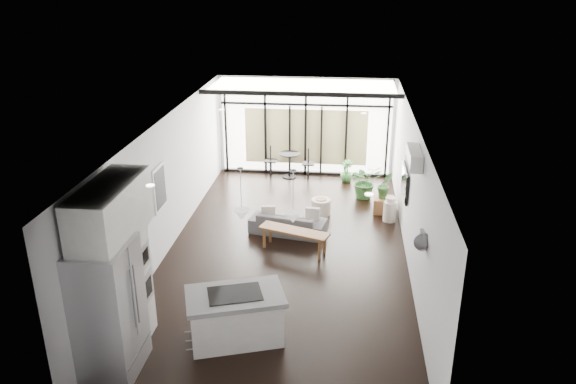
% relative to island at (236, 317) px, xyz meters
% --- Properties ---
extents(floor, '(5.00, 10.00, 0.00)m').
position_rel_island_xyz_m(floor, '(0.47, 3.05, -0.42)').
color(floor, black).
rests_on(floor, ground).
extents(ceiling, '(5.00, 10.00, 0.00)m').
position_rel_island_xyz_m(ceiling, '(0.47, 3.05, 2.38)').
color(ceiling, white).
rests_on(ceiling, ground).
extents(wall_left, '(0.02, 10.00, 2.80)m').
position_rel_island_xyz_m(wall_left, '(-2.03, 3.05, 0.98)').
color(wall_left, silver).
rests_on(wall_left, ground).
extents(wall_right, '(0.02, 10.00, 2.80)m').
position_rel_island_xyz_m(wall_right, '(2.97, 3.05, 0.98)').
color(wall_right, silver).
rests_on(wall_right, ground).
extents(wall_back, '(5.00, 0.02, 2.80)m').
position_rel_island_xyz_m(wall_back, '(0.47, 8.05, 0.98)').
color(wall_back, silver).
rests_on(wall_back, ground).
extents(wall_front, '(5.00, 0.02, 2.80)m').
position_rel_island_xyz_m(wall_front, '(0.47, -1.95, 0.98)').
color(wall_front, silver).
rests_on(wall_front, ground).
extents(glazing, '(5.00, 0.20, 2.80)m').
position_rel_island_xyz_m(glazing, '(0.47, 7.93, 0.98)').
color(glazing, black).
rests_on(glazing, ground).
extents(skylight, '(4.70, 1.90, 0.06)m').
position_rel_island_xyz_m(skylight, '(0.47, 7.05, 2.35)').
color(skylight, white).
rests_on(skylight, ceiling).
extents(neighbour_building, '(3.50, 0.02, 1.60)m').
position_rel_island_xyz_m(neighbour_building, '(0.47, 8.00, 0.68)').
color(neighbour_building, '#CBBA82').
rests_on(neighbour_building, ground).
extents(island, '(1.74, 1.34, 0.84)m').
position_rel_island_xyz_m(island, '(0.00, 0.00, 0.00)').
color(island, white).
rests_on(island, floor).
extents(cooktop, '(0.96, 0.79, 0.01)m').
position_rel_island_xyz_m(cooktop, '(0.00, 0.00, 0.42)').
color(cooktop, black).
rests_on(cooktop, island).
extents(fridge, '(0.79, 0.99, 2.05)m').
position_rel_island_xyz_m(fridge, '(-1.67, -0.90, 0.61)').
color(fridge, '#A6A6AB').
rests_on(fridge, floor).
extents(appliance_column, '(0.61, 0.64, 2.35)m').
position_rel_island_xyz_m(appliance_column, '(-1.70, -0.10, 0.76)').
color(appliance_column, white).
rests_on(appliance_column, floor).
extents(upper_cabinets, '(0.62, 1.75, 0.86)m').
position_rel_island_xyz_m(upper_cabinets, '(-1.65, -0.45, 1.93)').
color(upper_cabinets, white).
rests_on(upper_cabinets, wall_left).
extents(pendant_left, '(0.26, 0.26, 0.18)m').
position_rel_island_xyz_m(pendant_left, '(0.07, 0.40, 1.60)').
color(pendant_left, white).
rests_on(pendant_left, ceiling).
extents(pendant_right, '(0.26, 0.26, 0.18)m').
position_rel_island_xyz_m(pendant_right, '(0.87, 0.40, 1.60)').
color(pendant_right, white).
rests_on(pendant_right, ceiling).
extents(sofa, '(1.76, 0.79, 0.66)m').
position_rel_island_xyz_m(sofa, '(0.40, 3.98, -0.09)').
color(sofa, '#4E4E51').
rests_on(sofa, floor).
extents(console_bench, '(1.54, 0.84, 0.48)m').
position_rel_island_xyz_m(console_bench, '(0.62, 3.14, -0.18)').
color(console_bench, brown).
rests_on(console_bench, floor).
extents(pouf, '(0.55, 0.55, 0.38)m').
position_rel_island_xyz_m(pouf, '(1.08, 5.12, -0.23)').
color(pouf, beige).
rests_on(pouf, floor).
extents(crate, '(0.51, 0.51, 0.37)m').
position_rel_island_xyz_m(crate, '(2.61, 5.41, -0.23)').
color(crate, brown).
rests_on(crate, floor).
extents(plant_tall, '(1.10, 1.15, 0.71)m').
position_rel_island_xyz_m(plant_tall, '(2.16, 6.30, -0.06)').
color(plant_tall, '#2F622C').
rests_on(plant_tall, floor).
extents(plant_med, '(0.59, 0.72, 0.35)m').
position_rel_island_xyz_m(plant_med, '(1.68, 7.41, -0.24)').
color(plant_med, '#2F622C').
rests_on(plant_med, floor).
extents(plant_crate, '(0.53, 0.74, 0.30)m').
position_rel_island_xyz_m(plant_crate, '(2.61, 5.41, 0.10)').
color(plant_crate, '#2F622C').
rests_on(plant_crate, crate).
extents(milk_can, '(0.32, 0.32, 0.60)m').
position_rel_island_xyz_m(milk_can, '(2.72, 4.89, -0.12)').
color(milk_can, beige).
rests_on(milk_can, floor).
extents(bistro_set, '(1.62, 0.80, 0.75)m').
position_rel_island_xyz_m(bistro_set, '(0.04, 7.62, -0.04)').
color(bistro_set, black).
rests_on(bistro_set, floor).
extents(tv, '(0.05, 1.10, 0.65)m').
position_rel_island_xyz_m(tv, '(2.93, 4.05, 0.88)').
color(tv, black).
rests_on(tv, wall_right).
extents(ac_unit, '(0.22, 0.90, 0.30)m').
position_rel_island_xyz_m(ac_unit, '(2.85, 2.25, 2.03)').
color(ac_unit, white).
rests_on(ac_unit, wall_right).
extents(framed_art, '(0.04, 0.70, 0.90)m').
position_rel_island_xyz_m(framed_art, '(-2.00, 2.55, 1.13)').
color(framed_art, black).
rests_on(framed_art, wall_left).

